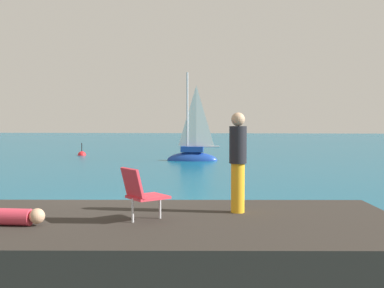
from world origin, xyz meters
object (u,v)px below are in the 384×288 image
(person_standing, at_px, (238,159))
(beach_chair, at_px, (141,192))
(marker_buoy, at_px, (82,155))
(sailboat_near, at_px, (192,155))

(person_standing, height_order, beach_chair, person_standing)
(marker_buoy, bearing_deg, sailboat_near, -24.44)
(beach_chair, height_order, marker_buoy, beach_chair)
(sailboat_near, xyz_separation_m, beach_chair, (1.02, -20.18, 0.96))
(person_standing, bearing_deg, sailboat_near, -173.40)
(sailboat_near, bearing_deg, marker_buoy, -24.53)
(sailboat_near, height_order, person_standing, sailboat_near)
(person_standing, distance_m, beach_chair, 1.68)
(sailboat_near, xyz_separation_m, person_standing, (2.44, -19.39, 1.38))
(beach_chair, bearing_deg, person_standing, -12.03)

